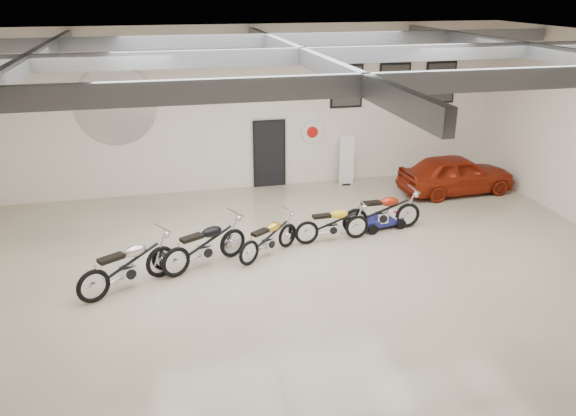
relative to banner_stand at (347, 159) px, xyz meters
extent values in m
cube|color=#B9B08D|center=(-2.94, -5.50, -0.85)|extent=(16.00, 12.00, 0.01)
cube|color=slate|center=(-2.94, -5.50, 4.15)|extent=(16.00, 12.00, 0.01)
cube|color=silver|center=(-2.94, 0.50, 1.65)|extent=(16.00, 0.02, 5.00)
cube|color=black|center=(-2.44, 0.45, 0.20)|extent=(0.92, 0.08, 2.10)
imported|color=maroon|center=(3.06, -1.50, -0.24)|extent=(1.63, 3.66, 1.22)
camera|label=1|loc=(-5.76, -16.39, 5.18)|focal=35.00mm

